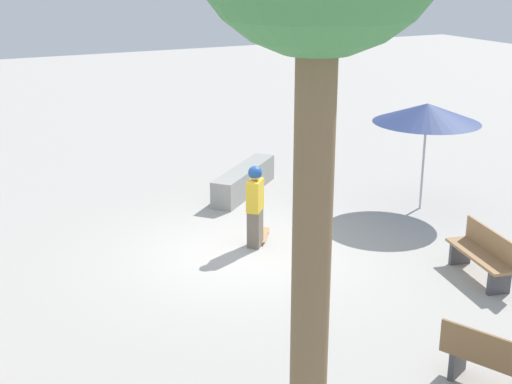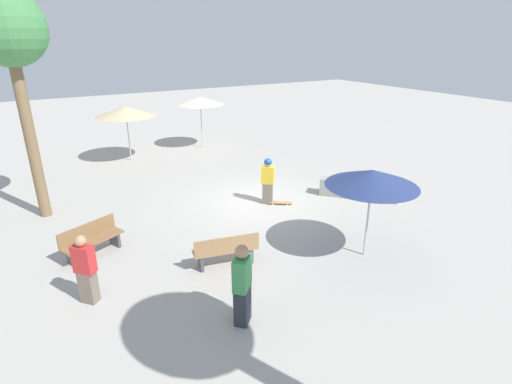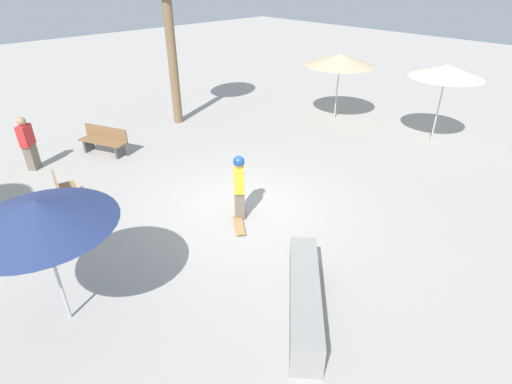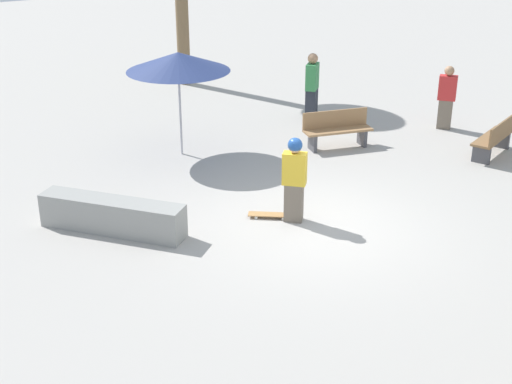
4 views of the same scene
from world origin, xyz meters
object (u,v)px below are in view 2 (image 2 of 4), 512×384
at_px(shade_umbrella_cream, 200,101).
at_px(shade_umbrella_tan, 126,112).
at_px(skater_main, 268,179).
at_px(skateboard, 280,203).
at_px(concrete_ledge, 358,189).
at_px(bystander_watching, 242,285).
at_px(bystander_far, 85,269).
at_px(bench_near, 92,240).
at_px(shade_umbrella_navy, 372,178).
at_px(bench_far, 226,250).
at_px(palm_tree_far_back, 9,35).

bearing_deg(shade_umbrella_cream, shade_umbrella_tan, -173.03).
bearing_deg(skater_main, shade_umbrella_cream, 124.78).
distance_m(skateboard, concrete_ledge, 2.85).
xyz_separation_m(bystander_watching, bystander_far, (-2.50, 2.24, -0.08)).
relative_size(skater_main, bench_near, 0.97).
distance_m(skater_main, shade_umbrella_navy, 4.40).
xyz_separation_m(bench_far, bystander_watching, (-0.66, -2.06, 0.44)).
bearing_deg(bystander_watching, concrete_ledge, 164.84).
bearing_deg(shade_umbrella_tan, palm_tree_far_back, -129.33).
distance_m(bench_far, shade_umbrella_navy, 3.97).
bearing_deg(shade_umbrella_navy, skateboard, 90.48).
distance_m(shade_umbrella_navy, bystander_far, 6.80).
xyz_separation_m(concrete_ledge, shade_umbrella_navy, (-2.66, -3.01, 1.82)).
xyz_separation_m(skater_main, bystander_watching, (-3.64, -4.92, 0.01)).
bearing_deg(concrete_ledge, skateboard, 161.89).
xyz_separation_m(shade_umbrella_cream, bystander_watching, (-4.62, -12.80, -1.49)).
xyz_separation_m(skater_main, skateboard, (0.32, -0.31, -0.80)).
bearing_deg(bystander_watching, shade_umbrella_navy, 145.77).
bearing_deg(bystander_far, skater_main, 71.25).
height_order(bench_far, palm_tree_far_back, palm_tree_far_back).
height_order(bench_far, bystander_far, bystander_far).
distance_m(bench_far, shade_umbrella_tan, 10.44).
bearing_deg(shade_umbrella_tan, bystander_far, -108.57).
bearing_deg(palm_tree_far_back, bench_near, -75.36).
bearing_deg(bystander_far, shade_umbrella_tan, 119.15).
height_order(skater_main, bystander_watching, bystander_watching).
height_order(bench_near, shade_umbrella_tan, shade_umbrella_tan).
xyz_separation_m(skateboard, shade_umbrella_navy, (0.03, -3.89, 2.06)).
xyz_separation_m(skateboard, concrete_ledge, (2.70, -0.88, 0.25)).
distance_m(concrete_ledge, bystander_watching, 7.65).
bearing_deg(shade_umbrella_navy, shade_umbrella_cream, 86.99).
bearing_deg(palm_tree_far_back, bystander_far, -85.04).
bearing_deg(skateboard, shade_umbrella_navy, -55.18).
bearing_deg(palm_tree_far_back, bench_far, -56.92).
distance_m(concrete_ledge, bystander_far, 9.29).
bearing_deg(shade_umbrella_cream, bystander_far, -124.03).
xyz_separation_m(shade_umbrella_navy, palm_tree_far_back, (-6.96, 6.91, 3.22)).
bearing_deg(skater_main, bench_far, -94.32).
height_order(skateboard, bystander_watching, bystander_watching).
distance_m(skater_main, concrete_ledge, 3.29).
xyz_separation_m(skater_main, concrete_ledge, (3.01, -1.19, -0.55)).
xyz_separation_m(skateboard, bench_near, (-6.05, -0.33, 0.37)).
height_order(bench_near, bystander_far, bystander_far).
xyz_separation_m(skater_main, shade_umbrella_cream, (0.98, 7.88, 1.50)).
bearing_deg(bench_far, shade_umbrella_tan, 100.78).
distance_m(shade_umbrella_tan, bystander_far, 10.75).
bearing_deg(shade_umbrella_tan, bench_near, -110.33).
bearing_deg(bystander_far, bench_near, 126.43).
distance_m(bench_near, palm_tree_far_back, 6.01).
xyz_separation_m(concrete_ledge, shade_umbrella_tan, (-5.76, 8.62, 1.92)).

